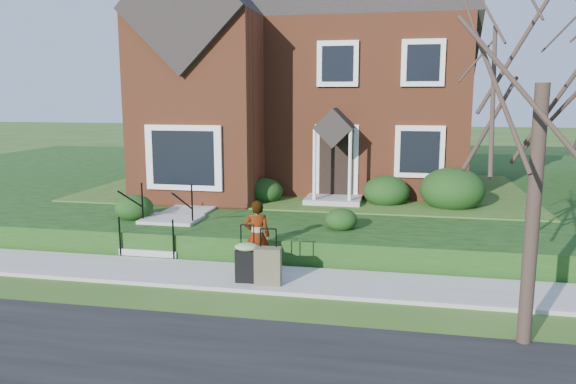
% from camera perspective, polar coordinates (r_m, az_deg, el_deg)
% --- Properties ---
extents(ground, '(120.00, 120.00, 0.00)m').
position_cam_1_polar(ground, '(11.62, -4.61, -8.81)').
color(ground, '#2D5119').
rests_on(ground, ground).
extents(sidewalk, '(60.00, 1.60, 0.08)m').
position_cam_1_polar(sidewalk, '(11.60, -4.61, -8.62)').
color(sidewalk, '#9E9B93').
rests_on(sidewalk, ground).
extents(terrace, '(44.00, 20.00, 0.60)m').
position_cam_1_polar(terrace, '(21.76, 13.72, 0.52)').
color(terrace, '#11340E').
rests_on(terrace, ground).
extents(walkway, '(1.20, 6.00, 0.06)m').
position_cam_1_polar(walkway, '(16.82, -8.14, -0.82)').
color(walkway, '#9E9B93').
rests_on(walkway, terrace).
extents(main_house, '(10.40, 10.20, 9.40)m').
position_cam_1_polar(main_house, '(20.51, 2.24, 14.16)').
color(main_house, brown).
rests_on(main_house, terrace).
extents(front_steps, '(1.40, 2.02, 1.50)m').
position_cam_1_polar(front_steps, '(13.99, -12.44, -3.77)').
color(front_steps, '#9E9B93').
rests_on(front_steps, ground).
extents(foundation_shrubs, '(10.13, 4.49, 1.25)m').
position_cam_1_polar(foundation_shrubs, '(16.00, 6.04, 0.42)').
color(foundation_shrubs, black).
rests_on(foundation_shrubs, terrace).
extents(woman, '(0.60, 0.46, 1.50)m').
position_cam_1_polar(woman, '(11.68, -3.18, -4.44)').
color(woman, '#999999').
rests_on(woman, sidewalk).
extents(suitcase_black, '(0.49, 0.41, 1.14)m').
position_cam_1_polar(suitcase_black, '(11.08, -4.21, -6.90)').
color(suitcase_black, black).
rests_on(suitcase_black, sidewalk).
extents(suitcase_olive, '(0.53, 0.33, 1.10)m').
position_cam_1_polar(suitcase_olive, '(10.93, -2.06, -7.52)').
color(suitcase_olive, brown).
rests_on(suitcase_olive, sidewalk).
extents(tree_verge, '(4.24, 4.24, 6.06)m').
position_cam_1_polar(tree_verge, '(8.76, 24.65, 12.41)').
color(tree_verge, '#46352A').
rests_on(tree_verge, ground).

